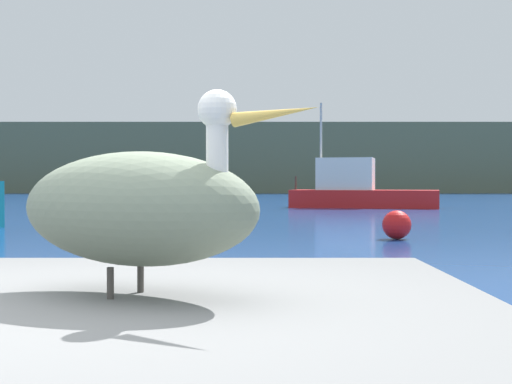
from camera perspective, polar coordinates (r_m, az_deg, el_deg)
The scene contains 4 objects.
hillside_backdrop at distance 79.90m, azimuth -0.40°, elevation 2.67°, with size 140.00×10.78×7.56m, color #5B664C.
pelican at distance 3.09m, azimuth -9.22°, elevation -1.20°, with size 1.43×1.08×0.87m.
fishing_boat_red at distance 36.13m, azimuth 8.44°, elevation 0.22°, with size 7.69×3.96×5.36m.
mooring_buoy at distance 17.01m, azimuth 11.57°, elevation -2.62°, with size 0.68×0.68×0.68m, color red.
Camera 1 is at (0.94, -2.79, 1.40)m, focal length 49.52 mm.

